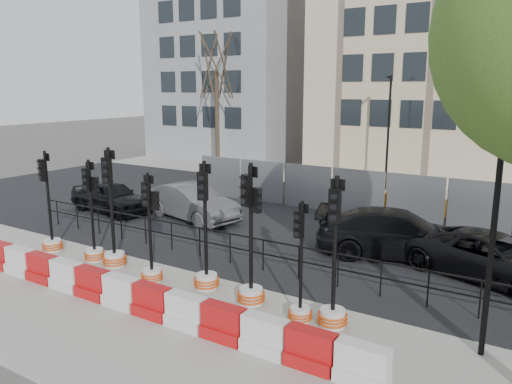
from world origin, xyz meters
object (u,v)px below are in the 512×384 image
Objects in this scene: traffic_signal_d at (151,257)px; car_c at (399,234)px; car_a at (111,197)px; traffic_signal_a at (51,231)px; traffic_signal_h at (333,297)px; lamp_post_near at (496,203)px.

car_c is (5.24, 5.86, 0.02)m from traffic_signal_d.
car_a is (-7.17, 4.98, -0.04)m from traffic_signal_d.
traffic_signal_a is at bearing 159.65° from traffic_signal_d.
traffic_signal_h is at bearing -104.84° from car_a.
traffic_signal_d reaches higher than car_c.
car_c is (12.41, 0.88, 0.06)m from car_a.
lamp_post_near reaches higher than car_c.
traffic_signal_h is at bearing 163.22° from car_c.
lamp_post_near is 1.91× the size of traffic_signal_d.
car_c is at bearing 122.30° from lamp_post_near.
car_c is (-3.27, 5.17, -2.45)m from lamp_post_near.
traffic_signal_h reaches higher than car_c.
traffic_signal_d is (4.75, -0.21, 0.05)m from traffic_signal_a.
traffic_signal_h is 0.82× the size of car_a.
car_c is at bearing 30.45° from traffic_signal_d.
car_a is at bearing 164.69° from lamp_post_near.
traffic_signal_h is at bearing -171.28° from lamp_post_near.
traffic_signal_h is 0.62× the size of car_c.
lamp_post_near is at bearing -99.39° from car_a.
traffic_signal_a is at bearing -177.93° from lamp_post_near.
car_c is at bearing -80.04° from car_a.
lamp_post_near is 1.76× the size of traffic_signal_a.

